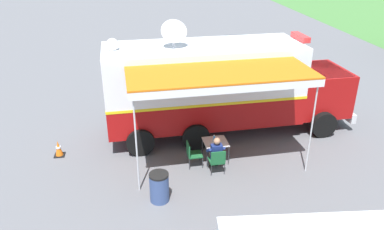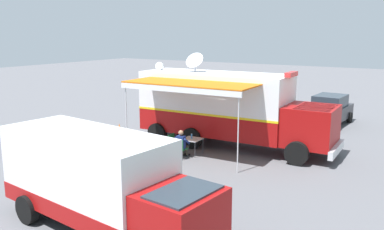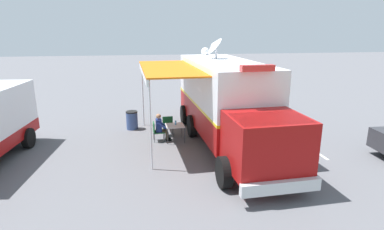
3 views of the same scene
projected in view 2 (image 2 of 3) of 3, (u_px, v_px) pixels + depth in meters
ground_plane at (214, 144)px, 20.18m from camera, size 100.00×100.00×0.00m
lot_stripe at (255, 132)px, 22.56m from camera, size 0.29×4.80×0.01m
command_truck at (228, 106)px, 19.40m from camera, size 5.13×9.57×4.53m
folding_table at (192, 140)px, 18.27m from camera, size 0.83×0.83×0.73m
water_bottle at (192, 136)px, 18.29m from camera, size 0.07×0.07×0.22m
folding_chair_at_table at (180, 147)px, 17.70m from camera, size 0.50×0.50×0.87m
folding_chair_beside_table at (173, 142)px, 18.56m from camera, size 0.50×0.50×0.87m
seated_responder at (182, 143)px, 17.83m from camera, size 0.67×0.57×1.25m
trash_bin at (128, 148)px, 17.81m from camera, size 0.57×0.57×0.91m
traffic_cone at (119, 129)px, 22.11m from camera, size 0.36×0.36×0.58m
support_truck at (99, 182)px, 11.15m from camera, size 2.87×6.97×2.70m
car_behind_truck at (329, 110)px, 24.23m from camera, size 4.28×2.18×1.76m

